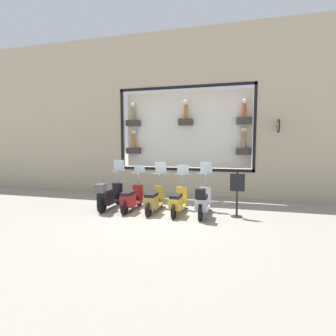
{
  "coord_description": "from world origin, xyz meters",
  "views": [
    {
      "loc": [
        -8.03,
        -2.31,
        2.31
      ],
      "look_at": [
        1.74,
        0.29,
        1.39
      ],
      "focal_mm": 28.0,
      "sensor_mm": 36.0,
      "label": 1
    }
  ],
  "objects": [
    {
      "name": "scooter_red_3",
      "position": [
        0.29,
        1.23,
        0.42
      ],
      "size": [
        1.79,
        0.6,
        1.53
      ],
      "color": "black",
      "rests_on": "ground_plane"
    },
    {
      "name": "scooter_yellow_1",
      "position": [
        0.29,
        -0.43,
        0.42
      ],
      "size": [
        1.79,
        0.6,
        1.58
      ],
      "color": "black",
      "rests_on": "ground_plane"
    },
    {
      "name": "scooter_silver_0",
      "position": [
        0.23,
        -1.26,
        0.48
      ],
      "size": [
        1.8,
        0.6,
        1.69
      ],
      "color": "black",
      "rests_on": "ground_plane"
    },
    {
      "name": "scooter_black_4",
      "position": [
        0.24,
        2.06,
        0.48
      ],
      "size": [
        1.81,
        0.61,
        1.71
      ],
      "color": "black",
      "rests_on": "ground_plane"
    },
    {
      "name": "shop_sign_post",
      "position": [
        0.42,
        -2.32,
        0.76
      ],
      "size": [
        0.36,
        0.45,
        1.43
      ],
      "color": "#232326",
      "rests_on": "ground_plane"
    },
    {
      "name": "scooter_olive_2",
      "position": [
        0.29,
        0.4,
        0.42
      ],
      "size": [
        1.79,
        0.6,
        1.66
      ],
      "color": "black",
      "rests_on": "ground_plane"
    },
    {
      "name": "building_facade",
      "position": [
        3.6,
        -0.0,
        3.68
      ],
      "size": [
        1.19,
        36.0,
        7.26
      ],
      "color": "tan",
      "rests_on": "ground_plane"
    },
    {
      "name": "ground_plane",
      "position": [
        0.0,
        0.0,
        0.0
      ],
      "size": [
        120.0,
        120.0,
        0.0
      ],
      "primitive_type": "plane",
      "color": "gray"
    }
  ]
}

